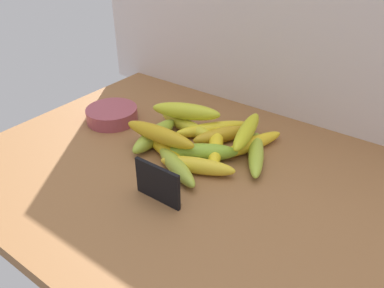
% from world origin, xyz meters
% --- Properties ---
extents(counter_top, '(1.10, 0.76, 0.03)m').
position_xyz_m(counter_top, '(0.00, 0.00, 0.01)').
color(counter_top, '#8E5E36').
rests_on(counter_top, ground).
extents(chalkboard_sign, '(0.11, 0.02, 0.08)m').
position_xyz_m(chalkboard_sign, '(-0.03, -0.11, 0.07)').
color(chalkboard_sign, black).
rests_on(chalkboard_sign, counter_top).
extents(fruit_bowl, '(0.14, 0.14, 0.04)m').
position_xyz_m(fruit_bowl, '(-0.36, 0.07, 0.05)').
color(fruit_bowl, '#9B424C').
rests_on(fruit_bowl, counter_top).
extents(banana_0, '(0.18, 0.10, 0.04)m').
position_xyz_m(banana_0, '(-0.02, 0.01, 0.05)').
color(banana_0, yellow).
rests_on(banana_0, counter_top).
extents(banana_1, '(0.13, 0.19, 0.04)m').
position_xyz_m(banana_1, '(-0.03, 0.11, 0.05)').
color(banana_1, yellow).
rests_on(banana_1, counter_top).
extents(banana_2, '(0.17, 0.11, 0.04)m').
position_xyz_m(banana_2, '(-0.06, -0.02, 0.05)').
color(banana_2, '#9FB437').
rests_on(banana_2, counter_top).
extents(banana_3, '(0.06, 0.18, 0.04)m').
position_xyz_m(banana_3, '(-0.18, 0.05, 0.05)').
color(banana_3, '#94AC34').
rests_on(banana_3, counter_top).
extents(banana_4, '(0.10, 0.19, 0.03)m').
position_xyz_m(banana_4, '(0.03, 0.17, 0.05)').
color(banana_4, yellow).
rests_on(banana_4, counter_top).
extents(banana_5, '(0.17, 0.14, 0.04)m').
position_xyz_m(banana_5, '(-0.04, 0.06, 0.05)').
color(banana_5, '#87B12D').
rests_on(banana_5, counter_top).
extents(banana_6, '(0.21, 0.06, 0.03)m').
position_xyz_m(banana_6, '(-0.14, 0.14, 0.05)').
color(banana_6, gold).
rests_on(banana_6, counter_top).
extents(banana_7, '(0.16, 0.18, 0.04)m').
position_xyz_m(banana_7, '(-0.09, 0.17, 0.05)').
color(banana_7, yellow).
rests_on(banana_7, counter_top).
extents(banana_8, '(0.16, 0.08, 0.03)m').
position_xyz_m(banana_8, '(-0.13, 0.02, 0.05)').
color(banana_8, yellow).
rests_on(banana_8, counter_top).
extents(banana_9, '(0.12, 0.19, 0.04)m').
position_xyz_m(banana_9, '(0.06, 0.13, 0.05)').
color(banana_9, '#A1BB36').
rests_on(banana_9, counter_top).
extents(banana_10, '(0.11, 0.15, 0.04)m').
position_xyz_m(banana_10, '(-0.05, 0.15, 0.05)').
color(banana_10, gold).
rests_on(banana_10, counter_top).
extents(banana_11, '(0.08, 0.19, 0.04)m').
position_xyz_m(banana_11, '(0.02, 0.16, 0.08)').
color(banana_11, gold).
rests_on(banana_11, banana_4).
extents(banana_12, '(0.19, 0.11, 0.04)m').
position_xyz_m(banana_12, '(-0.16, 0.15, 0.09)').
color(banana_12, gold).
rests_on(banana_12, banana_6).
extents(banana_13, '(0.20, 0.05, 0.04)m').
position_xyz_m(banana_13, '(-0.14, 0.02, 0.08)').
color(banana_13, gold).
rests_on(banana_13, banana_8).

